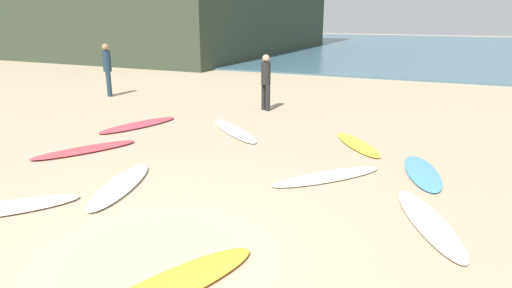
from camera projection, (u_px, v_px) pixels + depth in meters
The scene contains 14 objects.
ground_plane at pixel (156, 255), 5.38m from camera, with size 120.00×120.00×0.00m, color tan.
ocean_water at pixel (412, 47), 37.21m from camera, with size 120.00×40.00×0.08m, color #426675.
surfboard_0 at pixel (429, 222), 6.16m from camera, with size 0.49×2.23×0.07m, color silver.
surfboard_1 at pixel (139, 125), 11.45m from camera, with size 0.57×2.27×0.09m, color #DA4358.
surfboard_2 at pixel (358, 144), 9.77m from camera, with size 0.48×1.97×0.07m, color yellow.
surfboard_3 at pixel (172, 285), 4.73m from camera, with size 0.55×2.18×0.08m, color #F9A12E.
surfboard_4 at pixel (120, 185), 7.44m from camera, with size 0.54×2.15×0.08m, color white.
surfboard_5 at pixel (9, 207), 6.62m from camera, with size 0.59×1.97×0.07m, color #F2DECC.
surfboard_6 at pixel (234, 130), 10.92m from camera, with size 0.49×2.49×0.07m, color white.
surfboard_7 at pixel (422, 172), 8.06m from camera, with size 0.55×1.94×0.06m, color #4C98E4.
surfboard_8 at pixel (327, 176), 7.87m from camera, with size 0.51×2.22×0.06m, color silver.
surfboard_9 at pixel (85, 150), 9.37m from camera, with size 0.48×2.19×0.08m, color #DC434D.
beachgoer_mid at pixel (266, 80), 13.09m from camera, with size 0.38×0.38×1.66m.
beachgoer_far at pixel (107, 67), 15.33m from camera, with size 0.39×0.39×1.82m.
Camera 1 is at (3.01, -3.89, 2.84)m, focal length 30.99 mm.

